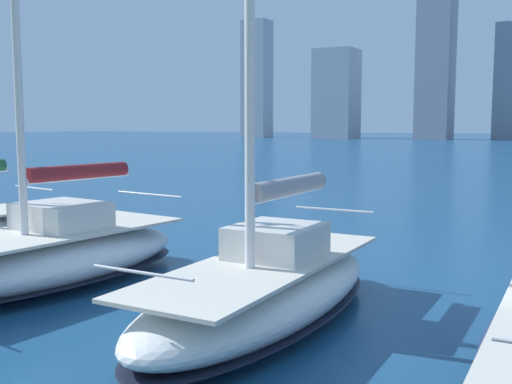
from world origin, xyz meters
name	(u,v)px	position (x,y,z in m)	size (l,w,h in m)	color
sailboat_grey	(266,285)	(-0.14, -6.44, 0.64)	(2.38, 6.89, 10.31)	white
sailboat_maroon	(48,253)	(4.98, -6.38, 0.66)	(3.49, 6.90, 10.78)	silver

